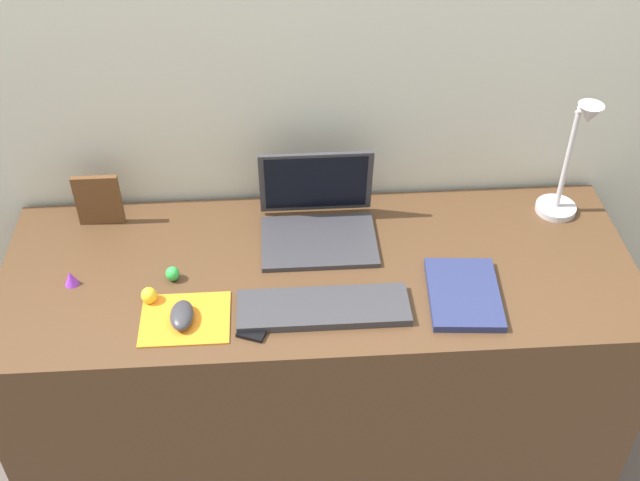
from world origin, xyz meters
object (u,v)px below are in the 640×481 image
notebook_pad (464,294)px  picture_frame (98,200)px  keyboard (325,308)px  desk_lamp (571,163)px  cell_phone (259,320)px  toy_figurine_yellow (149,295)px  laptop (318,215)px  mouse (182,315)px  toy_figurine_purple (71,278)px  toy_figurine_green (173,274)px

notebook_pad → picture_frame: size_ratio=1.60×
keyboard → desk_lamp: 0.75m
notebook_pad → picture_frame: (-0.92, 0.35, 0.06)m
cell_phone → toy_figurine_yellow: bearing=-175.9°
laptop → notebook_pad: 0.44m
laptop → keyboard: laptop is taller
laptop → cell_phone: (-0.16, -0.33, -0.05)m
mouse → toy_figurine_yellow: (-0.08, 0.07, 0.00)m
keyboard → toy_figurine_purple: size_ratio=10.61×
cell_phone → keyboard: bearing=30.6°
desk_lamp → notebook_pad: 0.47m
keyboard → notebook_pad: same height
picture_frame → toy_figurine_green: picture_frame is taller
laptop → picture_frame: size_ratio=2.00×
laptop → picture_frame: laptop is taller
toy_figurine_yellow → mouse: bearing=-40.7°
cell_phone → picture_frame: (-0.42, 0.40, 0.07)m
cell_phone → toy_figurine_purple: bearing=-177.3°
cell_phone → notebook_pad: bearing=27.4°
picture_frame → toy_figurine_purple: size_ratio=3.88×
laptop → toy_figurine_purple: size_ratio=7.76×
toy_figurine_green → mouse: bearing=-77.3°
notebook_pad → laptop: bearing=145.2°
keyboard → toy_figurine_purple: 0.63m
cell_phone → picture_frame: picture_frame is taller
mouse → toy_figurine_yellow: 0.11m
laptop → mouse: (-0.34, -0.31, -0.03)m
keyboard → toy_figurine_yellow: bearing=172.1°
notebook_pad → toy_figurine_yellow: toy_figurine_yellow is taller
desk_lamp → toy_figurine_yellow: desk_lamp is taller
keyboard → picture_frame: picture_frame is taller
mouse → desk_lamp: (1.00, 0.33, 0.16)m
desk_lamp → toy_figurine_purple: bearing=-171.7°
toy_figurine_green → toy_figurine_purple: size_ratio=0.98×
keyboard → desk_lamp: (0.66, 0.32, 0.17)m
mouse → toy_figurine_green: bearing=102.7°
mouse → toy_figurine_purple: bearing=152.4°
cell_phone → toy_figurine_yellow: toy_figurine_yellow is taller
cell_phone → desk_lamp: size_ratio=0.35×
cell_phone → desk_lamp: desk_lamp is taller
laptop → picture_frame: (-0.58, 0.07, 0.02)m
mouse → notebook_pad: 0.68m
laptop → desk_lamp: size_ratio=0.81×
toy_figurine_yellow → cell_phone: bearing=-17.6°
mouse → toy_figurine_yellow: bearing=139.3°
cell_phone → toy_figurine_green: size_ratio=3.37×
toy_figurine_yellow → laptop: bearing=30.0°
desk_lamp → toy_figurine_yellow: 1.12m
mouse → picture_frame: picture_frame is taller
cell_phone → desk_lamp: 0.91m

